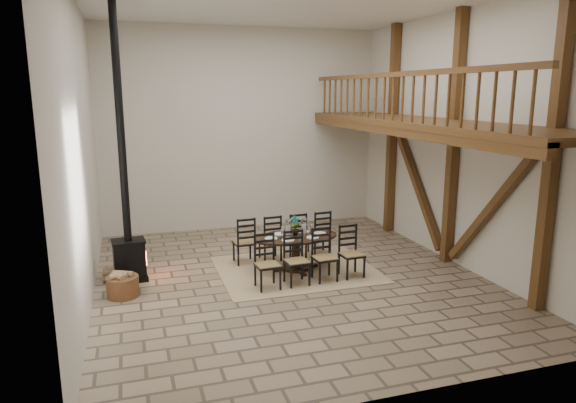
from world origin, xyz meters
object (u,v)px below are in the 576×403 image
object	(u,v)px
dining_table	(296,253)
wood_stove	(127,221)
log_stack	(112,274)
log_basket	(123,286)

from	to	relation	value
dining_table	wood_stove	size ratio (longest dim) A/B	0.44
dining_table	log_stack	world-z (taller)	dining_table
dining_table	log_basket	size ratio (longest dim) A/B	4.04
dining_table	log_basket	xyz separation A→B (m)	(-3.25, -0.38, -0.16)
log_basket	log_stack	bearing A→B (deg)	102.71
dining_table	log_basket	distance (m)	3.27
dining_table	log_stack	distance (m)	3.48
log_basket	dining_table	bearing A→B (deg)	6.67
log_stack	log_basket	bearing A→B (deg)	-77.29
log_basket	log_stack	size ratio (longest dim) A/B	1.62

